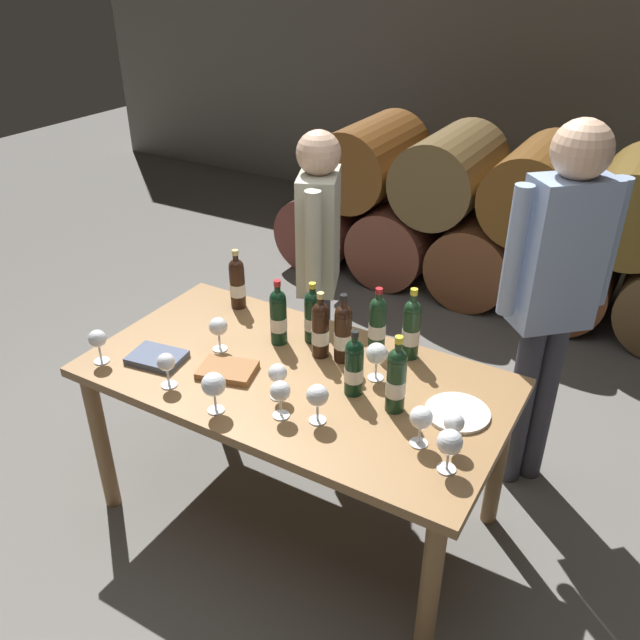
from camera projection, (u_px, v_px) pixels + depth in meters
ground_plane at (298, 510)px, 3.01m from camera, size 14.00×14.00×0.00m
cellar_back_wall at (561, 63)px, 5.46m from camera, size 10.00×0.24×2.80m
barrel_stack at (489, 221)px, 4.69m from camera, size 3.12×0.90×1.15m
dining_table at (295, 392)px, 2.68m from camera, size 1.70×0.90×0.76m
wine_bottle_0 at (278, 316)px, 2.78m from camera, size 0.07×0.07×0.30m
wine_bottle_1 at (354, 366)px, 2.46m from camera, size 0.07×0.07×0.27m
wine_bottle_2 at (377, 323)px, 2.74m from camera, size 0.07×0.07×0.29m
wine_bottle_3 at (411, 328)px, 2.68m from camera, size 0.07×0.07×0.32m
wine_bottle_4 at (313, 316)px, 2.80m from camera, size 0.07×0.07×0.28m
wine_bottle_5 at (343, 333)px, 2.66m from camera, size 0.07×0.07×0.30m
wine_bottle_6 at (396, 379)px, 2.37m from camera, size 0.07×0.07×0.31m
wine_bottle_7 at (320, 329)px, 2.69m from camera, size 0.07×0.07×0.29m
wine_bottle_8 at (237, 283)px, 3.06m from camera, size 0.07×0.07×0.29m
wine_glass_0 at (454, 424)px, 2.19m from camera, size 0.07×0.07×0.15m
wine_glass_1 at (214, 385)px, 2.37m from camera, size 0.09×0.09×0.16m
wine_glass_2 at (166, 363)px, 2.51m from camera, size 0.07×0.07×0.15m
wine_glass_3 at (377, 354)px, 2.55m from camera, size 0.09×0.09×0.16m
wine_glass_4 at (278, 374)px, 2.45m from camera, size 0.07×0.07×0.15m
wine_glass_5 at (317, 396)px, 2.32m from camera, size 0.08×0.08×0.15m
wine_glass_6 at (450, 443)px, 2.10m from camera, size 0.09×0.09×0.16m
wine_glass_7 at (280, 392)px, 2.34m from camera, size 0.08×0.08×0.15m
wine_glass_8 at (218, 327)px, 2.74m from camera, size 0.08×0.08×0.15m
wine_glass_9 at (421, 419)px, 2.21m from camera, size 0.08×0.08×0.15m
wine_glass_10 at (98, 340)px, 2.66m from camera, size 0.07×0.07×0.15m
tasting_notebook at (227, 370)px, 2.63m from camera, size 0.26×0.21×0.03m
leather_ledger at (157, 357)px, 2.71m from camera, size 0.24×0.19×0.03m
serving_plate at (457, 413)px, 2.40m from camera, size 0.24×0.24×0.01m
sommelier_presenting at (555, 284)px, 2.70m from camera, size 0.38×0.36×1.72m
taster_seated_left at (319, 257)px, 3.23m from camera, size 0.29×0.46×1.54m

